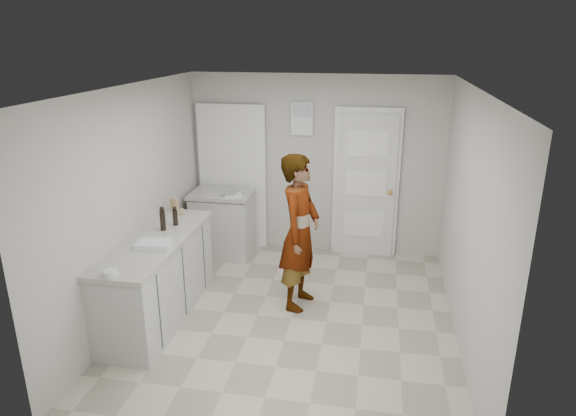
% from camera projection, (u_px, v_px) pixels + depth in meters
% --- Properties ---
extents(ground, '(4.00, 4.00, 0.00)m').
position_uv_depth(ground, '(291.00, 318.00, 5.68)').
color(ground, gray).
rests_on(ground, ground).
extents(room_shell, '(4.00, 4.00, 4.00)m').
position_uv_depth(room_shell, '(303.00, 181.00, 7.20)').
color(room_shell, beige).
rests_on(room_shell, ground).
extents(main_counter, '(0.64, 1.96, 0.93)m').
position_uv_depth(main_counter, '(158.00, 281.00, 5.60)').
color(main_counter, silver).
rests_on(main_counter, ground).
extents(side_counter, '(0.84, 0.61, 0.93)m').
position_uv_depth(side_counter, '(223.00, 226.00, 7.20)').
color(side_counter, silver).
rests_on(side_counter, ground).
extents(person, '(0.55, 0.72, 1.79)m').
position_uv_depth(person, '(300.00, 232.00, 5.71)').
color(person, silver).
rests_on(person, ground).
extents(cake_mix_box, '(0.11, 0.08, 0.16)m').
position_uv_depth(cake_mix_box, '(174.00, 205.00, 6.28)').
color(cake_mix_box, '#A78253').
rests_on(cake_mix_box, main_counter).
extents(spice_jar, '(0.05, 0.05, 0.08)m').
position_uv_depth(spice_jar, '(182.00, 212.00, 6.16)').
color(spice_jar, tan).
rests_on(spice_jar, main_counter).
extents(oil_cruet_a, '(0.06, 0.06, 0.23)m').
position_uv_depth(oil_cruet_a, '(175.00, 216.00, 5.81)').
color(oil_cruet_a, black).
rests_on(oil_cruet_a, main_counter).
extents(oil_cruet_b, '(0.06, 0.06, 0.28)m').
position_uv_depth(oil_cruet_b, '(163.00, 219.00, 5.65)').
color(oil_cruet_b, black).
rests_on(oil_cruet_b, main_counter).
extents(baking_dish, '(0.36, 0.28, 0.06)m').
position_uv_depth(baking_dish, '(154.00, 244.00, 5.23)').
color(baking_dish, silver).
rests_on(baking_dish, main_counter).
extents(egg_bowl, '(0.13, 0.13, 0.05)m').
position_uv_depth(egg_bowl, '(111.00, 273.00, 4.61)').
color(egg_bowl, silver).
rests_on(egg_bowl, main_counter).
extents(papers, '(0.31, 0.35, 0.01)m').
position_uv_depth(papers, '(233.00, 195.00, 6.93)').
color(papers, white).
rests_on(papers, side_counter).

